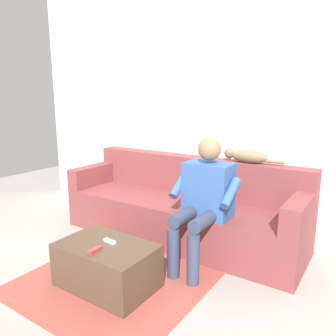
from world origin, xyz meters
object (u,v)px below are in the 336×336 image
at_px(cat_on_backrest, 246,156).
at_px(remote_red, 95,250).
at_px(coffee_table, 107,265).
at_px(couch, 182,209).
at_px(person_solo_seated, 204,196).
at_px(remote_white, 109,241).

xyz_separation_m(cat_on_backrest, remote_red, (0.55, 1.46, -0.52)).
bearing_deg(remote_red, coffee_table, 2.73).
bearing_deg(couch, person_solo_seated, 139.58).
bearing_deg(remote_white, remote_red, 101.80).
bearing_deg(remote_white, couch, -84.21).
relative_size(coffee_table, person_solo_seated, 0.67).
height_order(coffee_table, remote_white, remote_white).
distance_m(coffee_table, remote_red, 0.22).
xyz_separation_m(person_solo_seated, cat_on_backrest, (-0.12, -0.61, 0.26)).
distance_m(couch, remote_red, 1.23).
distance_m(coffee_table, cat_on_backrest, 1.61).
bearing_deg(cat_on_backrest, person_solo_seated, 78.60).
bearing_deg(coffee_table, couch, -90.00).
relative_size(couch, remote_white, 21.99).
bearing_deg(couch, remote_white, 89.82).
height_order(person_solo_seated, cat_on_backrest, person_solo_seated).
xyz_separation_m(couch, remote_white, (0.00, 1.06, 0.06)).
xyz_separation_m(coffee_table, remote_white, (0.00, -0.04, 0.18)).
distance_m(couch, person_solo_seated, 0.66).
height_order(remote_white, remote_red, remote_red).
xyz_separation_m(coffee_table, cat_on_backrest, (-0.57, -1.33, 0.70)).
bearing_deg(remote_red, cat_on_backrest, -24.10).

